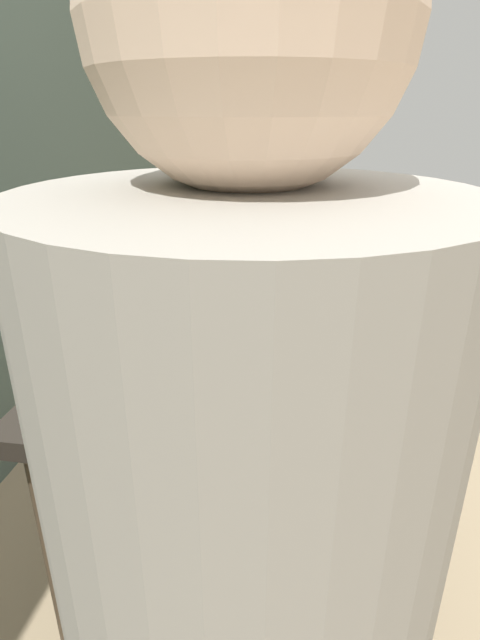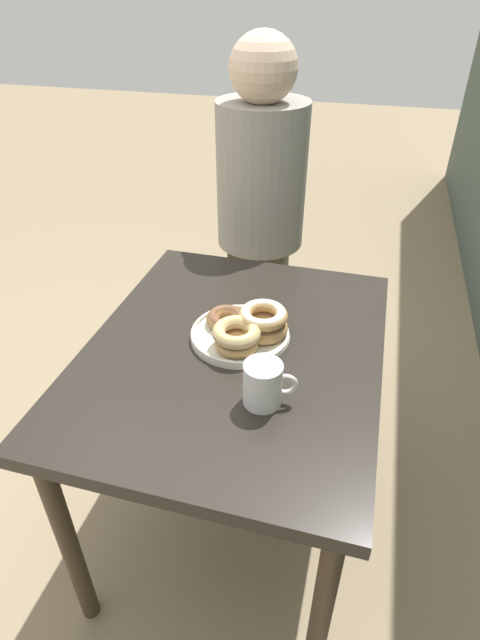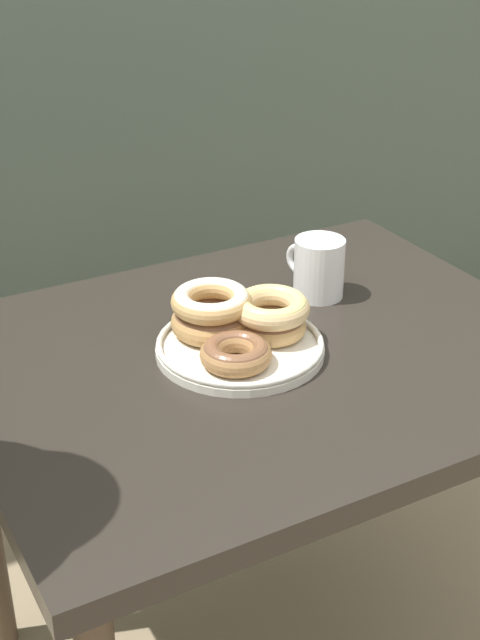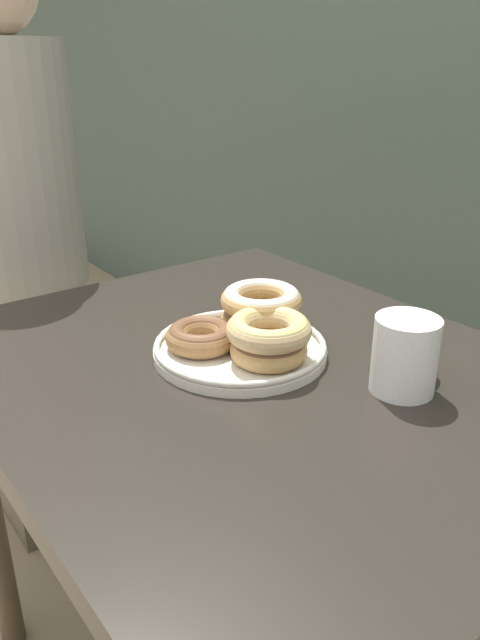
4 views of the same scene
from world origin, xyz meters
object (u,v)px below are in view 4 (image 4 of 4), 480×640
at_px(person_figure, 10,245).
at_px(dining_table, 254,417).
at_px(donut_plate, 250,330).
at_px(coffee_mug, 406,354).

bearing_deg(person_figure, dining_table, 8.22).
relative_size(donut_plate, person_figure, 0.20).
xyz_separation_m(dining_table, coffee_mug, (0.18, 0.12, 0.15)).
xyz_separation_m(coffee_mug, person_figure, (-0.96, -0.24, -0.03)).
relative_size(coffee_mug, person_figure, 0.09).
distance_m(dining_table, coffee_mug, 0.27).
distance_m(donut_plate, person_figure, 0.75).
xyz_separation_m(donut_plate, person_figure, (-0.74, -0.13, -0.01)).
height_order(dining_table, coffee_mug, coffee_mug).
bearing_deg(dining_table, donut_plate, 149.64).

